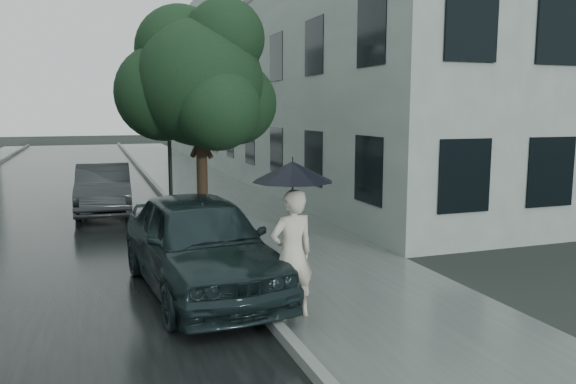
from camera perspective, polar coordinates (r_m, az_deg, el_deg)
name	(u,v)px	position (r m, az deg, el deg)	size (l,w,h in m)	color
ground	(346,292)	(9.26, 5.91, -10.06)	(120.00, 120.00, 0.00)	black
sidewalk	(211,191)	(20.55, -7.83, 0.12)	(3.50, 60.00, 0.01)	slate
kerb_near	(160,191)	(20.26, -12.90, 0.07)	(0.15, 60.00, 0.15)	slate
asphalt_road	(53,199)	(20.19, -22.80, -0.61)	(6.85, 60.00, 0.00)	black
building_near	(281,78)	(29.00, -0.72, 11.48)	(7.02, 36.00, 9.00)	#96A39F
pedestrian	(292,254)	(7.89, 0.42, -6.31)	(0.67, 0.44, 1.83)	beige
umbrella	(293,172)	(7.66, 0.47, 2.09)	(1.49, 1.49, 1.34)	black
street_tree	(199,81)	(12.82, -9.02, 11.06)	(3.65, 3.32, 5.33)	#332619
lamp_post	(163,108)	(18.08, -12.54, 8.30)	(0.84, 0.41, 5.19)	black
car_near	(200,243)	(9.20, -8.95, -5.10)	(1.87, 4.64, 1.58)	#182729
car_far	(104,188)	(16.94, -18.22, 0.38)	(1.46, 4.18, 1.38)	#272B2D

